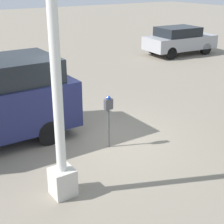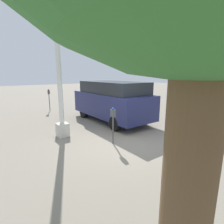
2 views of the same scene
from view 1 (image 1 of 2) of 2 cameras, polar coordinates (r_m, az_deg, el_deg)
ground_plane at (r=8.99m, az=-1.93°, el=-4.62°), size 80.00×80.00×0.00m
parking_meter_near at (r=8.21m, az=-0.59°, el=0.36°), size 0.21×0.12×1.35m
lamp_post at (r=5.90m, az=-9.38°, el=7.74°), size 0.44×0.44×6.90m
car_distant at (r=19.36m, az=11.14°, el=11.68°), size 4.01×2.04×1.49m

